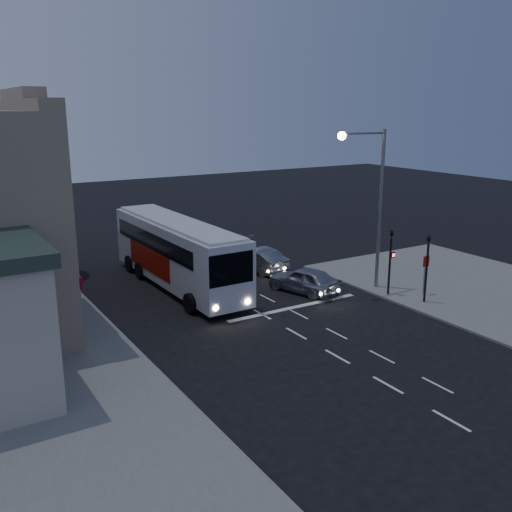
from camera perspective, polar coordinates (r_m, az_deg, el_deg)
ground at (r=27.73m, az=2.84°, el=-7.08°), size 120.00×120.00×0.00m
road_markings at (r=30.97m, az=1.34°, el=-4.69°), size 8.00×30.55×0.01m
tour_bus at (r=33.47m, az=-7.86°, el=0.47°), size 3.08×12.96×3.96m
car_suv at (r=32.59m, az=4.85°, el=-2.38°), size 2.93×4.71×1.50m
car_sedan_a at (r=36.77m, az=-0.07°, el=-0.32°), size 2.62×4.89×1.53m
car_sedan_b at (r=41.46m, az=-3.94°, el=1.43°), size 3.62×5.97×1.62m
car_sedan_c at (r=46.16m, az=-7.05°, el=2.60°), size 3.45×5.55×1.43m
traffic_signal_main at (r=32.24m, az=13.32°, el=0.17°), size 0.25×0.35×4.10m
traffic_signal_side at (r=31.43m, az=16.75°, el=-0.43°), size 0.18×0.15×4.10m
regulatory_sign at (r=32.98m, az=16.57°, el=-1.21°), size 0.45×0.12×2.20m
streetlight at (r=32.43m, az=11.57°, el=6.33°), size 3.32×0.44×9.00m
street_tree at (r=37.23m, az=-21.34°, el=4.74°), size 4.00×4.00×6.20m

